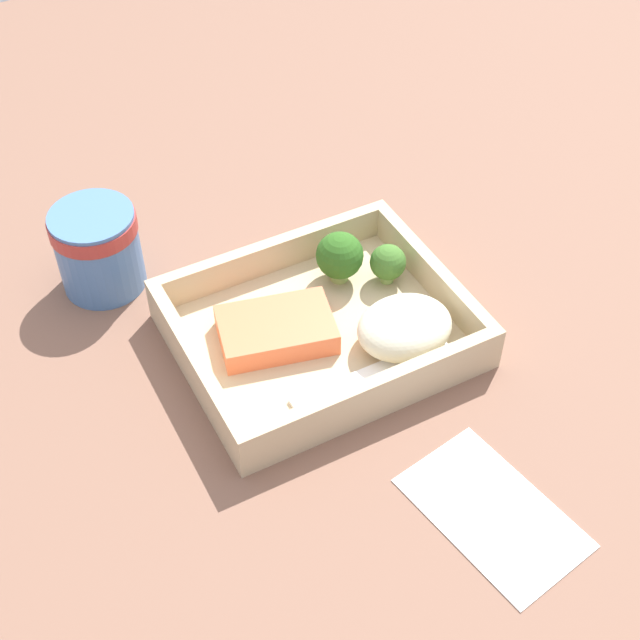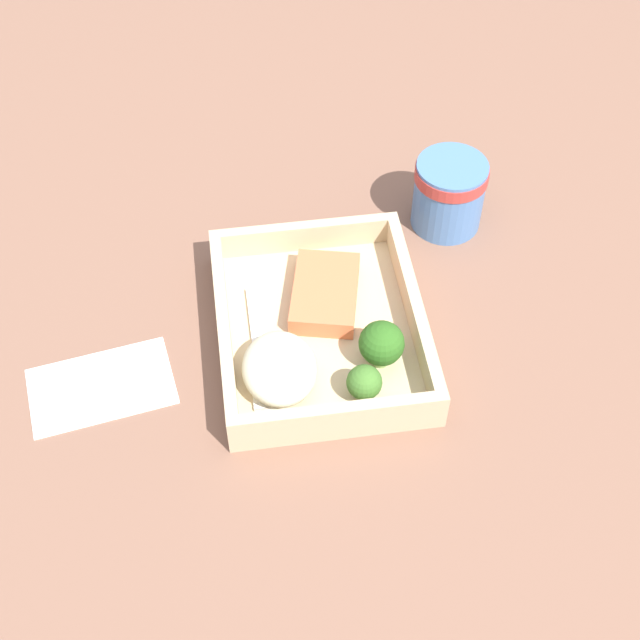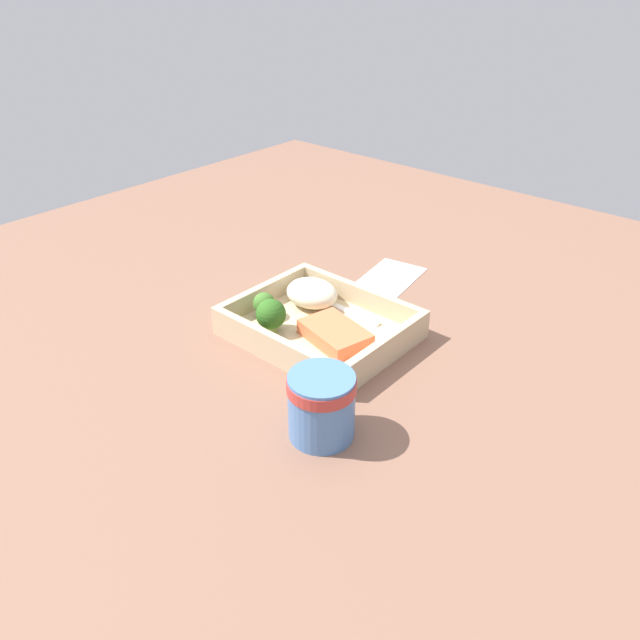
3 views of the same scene
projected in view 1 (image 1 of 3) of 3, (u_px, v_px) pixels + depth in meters
The scene contains 10 objects.
ground_plane at pixel (320, 348), 82.19cm from camera, with size 160.00×160.00×2.00cm, color brown.
takeout_tray at pixel (320, 336), 81.04cm from camera, with size 25.16×20.63×1.20cm, color #C7B088.
tray_rim at pixel (320, 319), 79.42cm from camera, with size 25.16×20.63×3.32cm.
salmon_fillet at pixel (276, 330), 79.22cm from camera, with size 10.13×6.62×2.25cm, color #EE6E44.
mashed_potatoes at pixel (405, 327), 78.13cm from camera, with size 8.73×7.27×4.11cm, color beige.
broccoli_floret_1 at pixel (388, 263), 83.72cm from camera, with size 3.45×3.45×4.06cm.
broccoli_floret_2 at pixel (340, 256), 83.46cm from camera, with size 4.52×4.52×5.22cm.
fork at pixel (379, 369), 77.21cm from camera, with size 15.80×2.21×0.44cm.
paper_cup at pixel (97, 246), 83.50cm from camera, with size 8.15×8.15×8.45cm.
receipt_slip at pixel (493, 512), 68.70cm from camera, with size 8.58×14.04×0.24cm, color white.
Camera 1 is at (-26.07, -48.90, 59.75)cm, focal length 50.00 mm.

